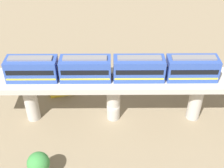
# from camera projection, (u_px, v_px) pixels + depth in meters

# --- Properties ---
(ground_plane) EXTENTS (120.00, 120.00, 0.00)m
(ground_plane) POSITION_uv_depth(u_px,v_px,m) (113.00, 117.00, 43.16)
(ground_plane) COLOR #84755B
(viaduct) EXTENTS (5.20, 35.80, 7.05)m
(viaduct) POSITION_uv_depth(u_px,v_px,m) (113.00, 87.00, 39.88)
(viaduct) COLOR #B7B2AA
(viaduct) RESTS_ON ground
(train) EXTENTS (2.64, 27.45, 3.24)m
(train) POSITION_uv_depth(u_px,v_px,m) (112.00, 68.00, 38.08)
(train) COLOR #2D4CA5
(train) RESTS_ON viaduct
(parked_car_yellow) EXTENTS (2.77, 4.51, 1.76)m
(parked_car_yellow) POSITION_uv_depth(u_px,v_px,m) (63.00, 89.00, 47.36)
(parked_car_yellow) COLOR yellow
(parked_car_yellow) RESTS_ON ground
(parked_car_red) EXTENTS (2.52, 4.45, 1.76)m
(parked_car_red) POSITION_uv_depth(u_px,v_px,m) (85.00, 72.00, 51.49)
(parked_car_red) COLOR red
(parked_car_red) RESTS_ON ground
(parked_car_silver) EXTENTS (2.52, 4.45, 1.76)m
(parked_car_silver) POSITION_uv_depth(u_px,v_px,m) (164.00, 74.00, 50.99)
(parked_car_silver) COLOR #B2B5BA
(parked_car_silver) RESTS_ON ground
(tree_near_viaduct) EXTENTS (2.56, 2.56, 4.15)m
(tree_near_viaduct) POSITION_uv_depth(u_px,v_px,m) (38.00, 163.00, 32.91)
(tree_near_viaduct) COLOR brown
(tree_near_viaduct) RESTS_ON ground
(tree_mid_lot) EXTENTS (2.87, 2.87, 4.79)m
(tree_mid_lot) POSITION_uv_depth(u_px,v_px,m) (29.00, 66.00, 48.19)
(tree_mid_lot) COLOR brown
(tree_mid_lot) RESTS_ON ground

